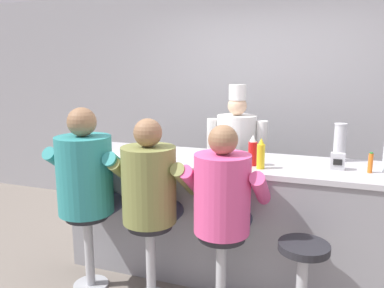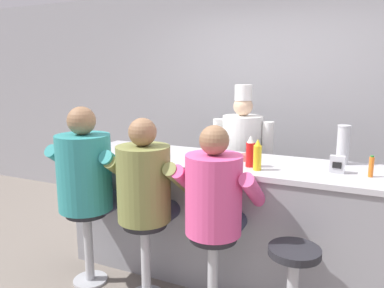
{
  "view_description": "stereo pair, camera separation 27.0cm",
  "coord_description": "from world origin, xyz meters",
  "views": [
    {
      "loc": [
        0.67,
        -2.62,
        1.75
      ],
      "look_at": [
        -0.38,
        0.34,
        1.14
      ],
      "focal_mm": 35.0,
      "sensor_mm": 36.0,
      "label": 1
    },
    {
      "loc": [
        0.92,
        -2.52,
        1.75
      ],
      "look_at": [
        -0.38,
        0.34,
        1.14
      ],
      "focal_mm": 35.0,
      "sensor_mm": 36.0,
      "label": 2
    }
  ],
  "objects": [
    {
      "name": "diner_counter",
      "position": [
        0.0,
        0.37,
        0.51
      ],
      "size": [
        2.9,
        0.75,
        1.02
      ],
      "color": "gray",
      "rests_on": "ground_plane"
    },
    {
      "name": "wall_back",
      "position": [
        0.0,
        1.79,
        1.35
      ],
      "size": [
        10.0,
        0.06,
        2.7
      ],
      "color": "#99999E",
      "rests_on": "ground_plane"
    },
    {
      "name": "breakfast_plate",
      "position": [
        -0.92,
        0.17,
        1.03
      ],
      "size": [
        0.27,
        0.27,
        0.05
      ],
      "color": "white",
      "rests_on": "diner_counter"
    },
    {
      "name": "cereal_bowl",
      "position": [
        0.09,
        0.44,
        1.05
      ],
      "size": [
        0.13,
        0.13,
        0.05
      ],
      "color": "#B24C47",
      "rests_on": "diner_counter"
    },
    {
      "name": "hot_sauce_bottle_orange",
      "position": [
        1.01,
        0.32,
        1.09
      ],
      "size": [
        0.03,
        0.03,
        0.15
      ],
      "color": "orange",
      "rests_on": "diner_counter"
    },
    {
      "name": "ketchup_bottle_red",
      "position": [
        0.16,
        0.25,
        1.13
      ],
      "size": [
        0.07,
        0.07,
        0.25
      ],
      "color": "red",
      "rests_on": "diner_counter"
    },
    {
      "name": "diner_seated_olive",
      "position": [
        -0.51,
        -0.21,
        0.89
      ],
      "size": [
        0.61,
        0.6,
        1.42
      ],
      "color": "#B2B5BA",
      "rests_on": "ground_plane"
    },
    {
      "name": "coffee_mug_white",
      "position": [
        -1.12,
        0.07,
        1.07
      ],
      "size": [
        0.13,
        0.09,
        0.1
      ],
      "color": "white",
      "rests_on": "diner_counter"
    },
    {
      "name": "cup_stack_steel",
      "position": [
        0.8,
        0.64,
        1.18
      ],
      "size": [
        0.1,
        0.1,
        0.31
      ],
      "color": "#B7BABF",
      "rests_on": "diner_counter"
    },
    {
      "name": "diner_seated_teal",
      "position": [
        -1.07,
        -0.2,
        0.91
      ],
      "size": [
        0.66,
        0.65,
        1.48
      ],
      "color": "#B2B5BA",
      "rests_on": "ground_plane"
    },
    {
      "name": "napkin_dispenser_chrome",
      "position": [
        0.79,
        0.34,
        1.08
      ],
      "size": [
        0.1,
        0.06,
        0.13
      ],
      "color": "silver",
      "rests_on": "diner_counter"
    },
    {
      "name": "coffee_mug_blue",
      "position": [
        -0.02,
        0.15,
        1.07
      ],
      "size": [
        0.14,
        0.09,
        0.1
      ],
      "color": "#4C7AB2",
      "rests_on": "diner_counter"
    },
    {
      "name": "mustard_bottle_yellow",
      "position": [
        0.23,
        0.17,
        1.13
      ],
      "size": [
        0.06,
        0.06,
        0.24
      ],
      "color": "yellow",
      "rests_on": "diner_counter"
    },
    {
      "name": "empty_stool_round",
      "position": [
        0.6,
        -0.24,
        0.44
      ],
      "size": [
        0.33,
        0.33,
        0.65
      ],
      "color": "#B2B5BA",
      "rests_on": "ground_plane"
    },
    {
      "name": "cook_in_whites_near",
      "position": [
        -0.17,
        1.1,
        0.89
      ],
      "size": [
        0.63,
        0.41,
        1.62
      ],
      "color": "#232328",
      "rests_on": "ground_plane"
    },
    {
      "name": "diner_seated_pink",
      "position": [
        0.04,
        -0.21,
        0.88
      ],
      "size": [
        0.59,
        0.59,
        1.4
      ],
      "color": "#B2B5BA",
      "rests_on": "ground_plane"
    }
  ]
}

